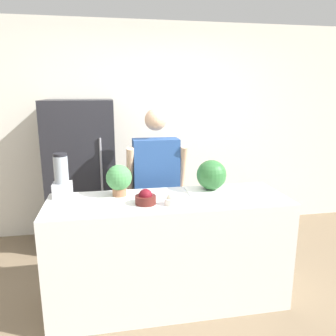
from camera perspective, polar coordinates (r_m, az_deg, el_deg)
ground_plane at (r=2.84m, az=1.44°, el=-25.58°), size 14.00×14.00×0.00m
wall_back at (r=4.19m, az=-4.04°, el=6.66°), size 8.00×0.06×2.60m
counter_island at (r=2.85m, az=0.12°, el=-14.26°), size 1.95×0.64×0.93m
refrigerator at (r=3.88m, az=-14.68°, el=-1.11°), size 0.75×0.68×1.69m
person at (r=3.30m, az=-2.07°, el=-3.62°), size 0.59×0.26×1.62m
cutting_board at (r=2.89m, az=7.47°, el=-3.87°), size 0.43×0.28×0.01m
watermelon at (r=2.86m, az=7.58°, el=-1.19°), size 0.26×0.26×0.26m
bowl_cherries at (r=2.54m, az=-3.94°, el=-5.24°), size 0.16×0.16×0.12m
bowl_cream at (r=2.52m, az=0.60°, el=-5.61°), size 0.12×0.12×0.09m
blender at (r=2.81m, az=-18.03°, el=-1.72°), size 0.15×0.15×0.37m
potted_plant at (r=2.74m, az=-8.54°, el=-1.87°), size 0.21×0.21×0.26m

